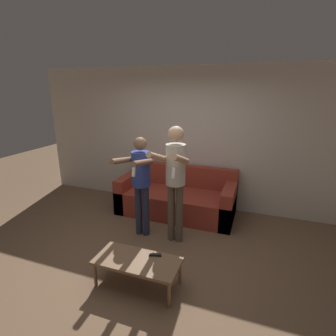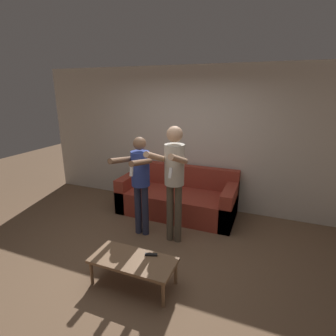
{
  "view_description": "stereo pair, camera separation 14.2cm",
  "coord_description": "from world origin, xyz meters",
  "px_view_note": "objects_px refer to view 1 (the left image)",
  "views": [
    {
      "loc": [
        1.36,
        -2.86,
        2.27
      ],
      "look_at": [
        -0.05,
        1.02,
        1.03
      ],
      "focal_mm": 28.0,
      "sensor_mm": 36.0,
      "label": 1
    },
    {
      "loc": [
        1.49,
        -2.81,
        2.27
      ],
      "look_at": [
        -0.05,
        1.02,
        1.03
      ],
      "focal_mm": 28.0,
      "sensor_mm": 36.0,
      "label": 2
    }
  ],
  "objects_px": {
    "person_standing_left": "(140,177)",
    "coffee_table": "(137,262)",
    "remote_on_table": "(155,255)",
    "couch": "(177,198)",
    "person_standing_right": "(175,173)"
  },
  "relations": [
    {
      "from": "person_standing_left",
      "to": "coffee_table",
      "type": "height_order",
      "value": "person_standing_left"
    },
    {
      "from": "person_standing_left",
      "to": "remote_on_table",
      "type": "distance_m",
      "value": 1.27
    },
    {
      "from": "person_standing_left",
      "to": "coffee_table",
      "type": "relative_size",
      "value": 1.58
    },
    {
      "from": "couch",
      "to": "person_standing_left",
      "type": "bearing_deg",
      "value": -106.13
    },
    {
      "from": "couch",
      "to": "coffee_table",
      "type": "xyz_separation_m",
      "value": [
        0.17,
        -2.02,
        0.02
      ]
    },
    {
      "from": "person_standing_left",
      "to": "coffee_table",
      "type": "bearing_deg",
      "value": -67.19
    },
    {
      "from": "person_standing_left",
      "to": "person_standing_right",
      "type": "bearing_deg",
      "value": 0.11
    },
    {
      "from": "person_standing_right",
      "to": "coffee_table",
      "type": "xyz_separation_m",
      "value": [
        -0.11,
        -1.06,
        -0.8
      ]
    },
    {
      "from": "remote_on_table",
      "to": "person_standing_left",
      "type": "bearing_deg",
      "value": 123.79
    },
    {
      "from": "remote_on_table",
      "to": "couch",
      "type": "bearing_deg",
      "value": 100.16
    },
    {
      "from": "couch",
      "to": "person_standing_left",
      "type": "relative_size",
      "value": 1.34
    },
    {
      "from": "couch",
      "to": "person_standing_left",
      "type": "xyz_separation_m",
      "value": [
        -0.28,
        -0.96,
        0.7
      ]
    },
    {
      "from": "person_standing_left",
      "to": "coffee_table",
      "type": "xyz_separation_m",
      "value": [
        0.45,
        -1.06,
        -0.67
      ]
    },
    {
      "from": "coffee_table",
      "to": "person_standing_left",
      "type": "bearing_deg",
      "value": 112.81
    },
    {
      "from": "couch",
      "to": "person_standing_left",
      "type": "height_order",
      "value": "person_standing_left"
    }
  ]
}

